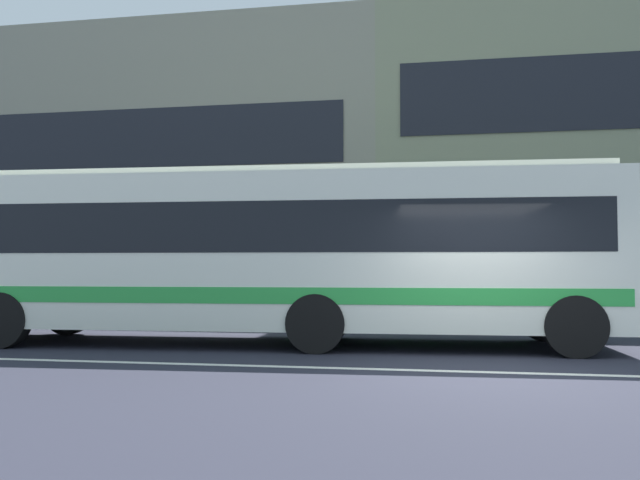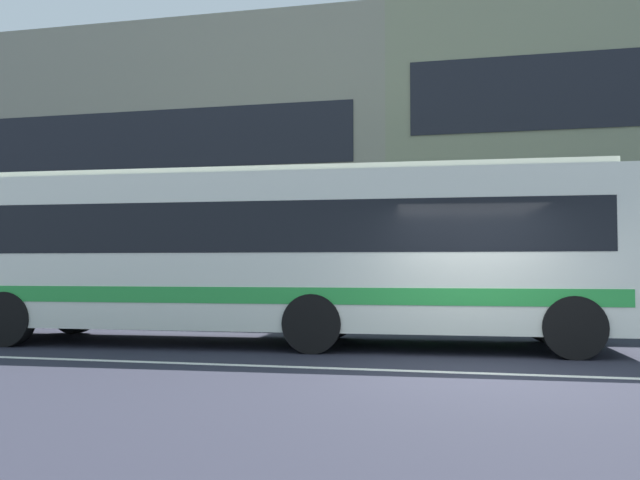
{
  "view_description": "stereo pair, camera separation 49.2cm",
  "coord_description": "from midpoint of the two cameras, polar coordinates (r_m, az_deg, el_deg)",
  "views": [
    {
      "loc": [
        -0.76,
        -9.19,
        1.46
      ],
      "look_at": [
        -2.87,
        2.92,
        1.96
      ],
      "focal_mm": 36.17,
      "sensor_mm": 36.0,
      "label": 1
    },
    {
      "loc": [
        -0.28,
        -9.1,
        1.46
      ],
      "look_at": [
        -2.87,
        2.92,
        1.96
      ],
      "focal_mm": 36.17,
      "sensor_mm": 36.0,
      "label": 2
    }
  ],
  "objects": [
    {
      "name": "apartment_block_left",
      "position": [
        29.52,
        -19.88,
        4.59
      ],
      "size": [
        25.23,
        10.98,
        9.91
      ],
      "color": "gray",
      "rests_on": "ground_plane"
    },
    {
      "name": "transit_bus",
      "position": [
        12.14,
        -4.29,
        -0.86
      ],
      "size": [
        11.97,
        3.07,
        3.22
      ],
      "color": "silver",
      "rests_on": "ground_plane"
    },
    {
      "name": "lane_centre_line",
      "position": [
        9.28,
        13.23,
        -11.32
      ],
      "size": [
        60.0,
        0.16,
        0.01
      ],
      "primitive_type": "cube",
      "color": "silver",
      "rests_on": "ground_plane"
    },
    {
      "name": "ground_plane",
      "position": [
        9.28,
        13.23,
        -11.34
      ],
      "size": [
        160.0,
        160.0,
        0.0
      ],
      "primitive_type": "plane",
      "color": "#242531"
    },
    {
      "name": "hedge_row_far",
      "position": [
        16.24,
        23.56,
        -5.24
      ],
      "size": [
        15.37,
        1.1,
        1.17
      ],
      "primitive_type": "cube",
      "color": "#2A6A37",
      "rests_on": "ground_plane"
    }
  ]
}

